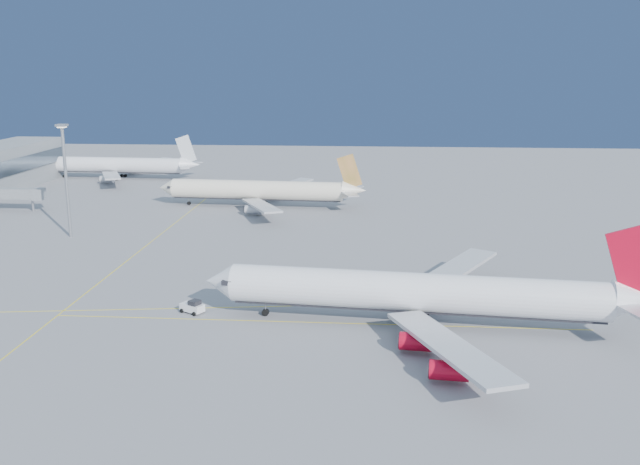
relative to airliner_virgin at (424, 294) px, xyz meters
The scene contains 8 objects.
ground 27.07m from the airliner_virgin, 148.11° to the left, with size 500.00×500.00×0.00m, color slate.
jet_bridge 144.08m from the airliner_virgin, 143.35° to the left, with size 23.60×3.60×6.90m.
taxiway_lines 42.76m from the airliner_virgin, 151.34° to the left, with size 118.86×140.00×0.02m.
airliner_virgin is the anchor object (origin of this frame).
airliner_etihad 106.64m from the airliner_virgin, 113.50° to the left, with size 63.90×58.95×16.68m.
airliner_third 181.09m from the airliner_virgin, 125.22° to the left, with size 62.97×58.04×16.90m.
pushback_tug 39.98m from the airliner_virgin, behind, with size 4.67×4.01×2.35m.
light_mast 101.83m from the airliner_virgin, 146.35° to the left, with size 2.42×2.42×28.04m.
Camera 1 is at (14.05, -126.15, 42.10)m, focal length 40.00 mm.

